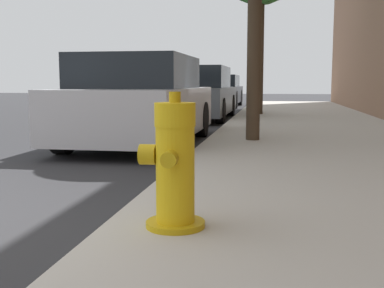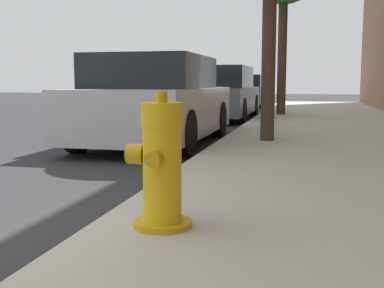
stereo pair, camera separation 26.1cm
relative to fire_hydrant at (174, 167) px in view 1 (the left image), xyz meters
name	(u,v)px [view 1 (the left image)]	position (x,y,z in m)	size (l,w,h in m)	color
fire_hydrant	(174,167)	(0.00, 0.00, 0.00)	(0.39, 0.40, 0.81)	#C39C11
parked_car_near	(141,102)	(-1.54, 4.74, 0.18)	(1.78, 4.02, 1.41)	#B7B7BC
parked_car_mid	(198,94)	(-1.48, 10.26, 0.18)	(1.74, 4.47, 1.42)	#4C5156
parked_car_far	(218,91)	(-1.72, 16.92, 0.14)	(1.81, 4.31, 1.29)	black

